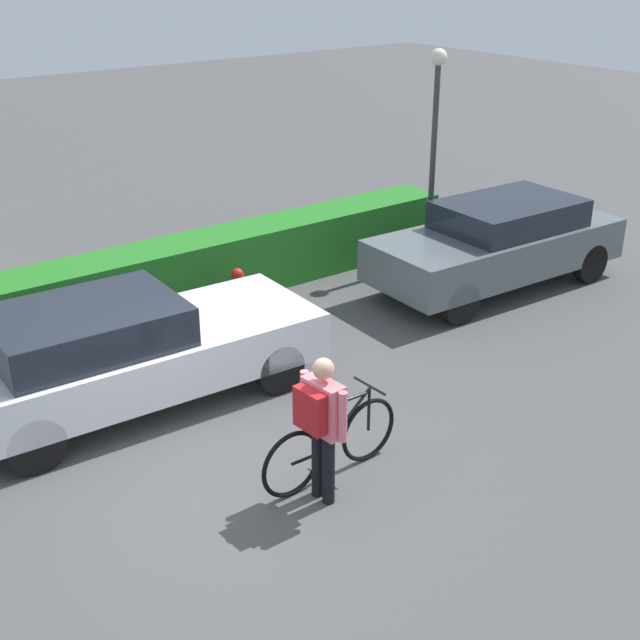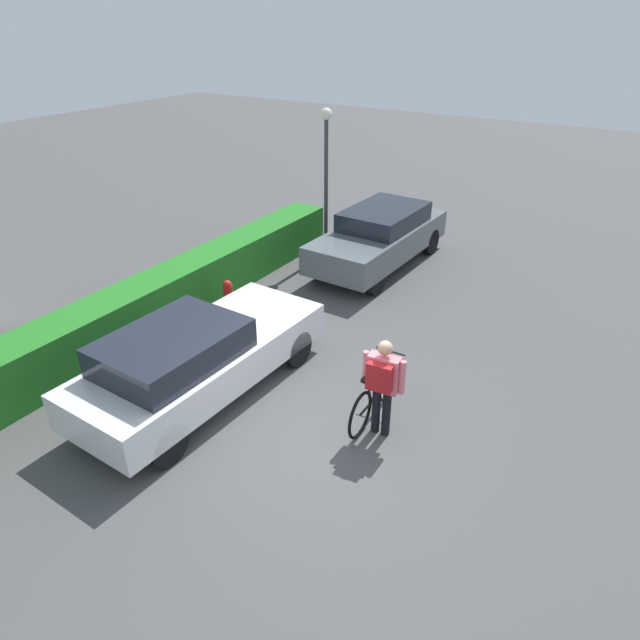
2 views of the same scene
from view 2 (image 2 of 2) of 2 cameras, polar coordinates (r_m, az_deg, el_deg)
ground_plane at (r=8.84m, az=-1.02°, el=-11.64°), size 60.00×60.00×0.00m
hedge_row at (r=11.30m, az=-21.04°, el=-0.83°), size 14.20×0.90×1.02m
parked_car_near at (r=9.45m, az=-12.35°, el=-3.73°), size 4.65×1.92×1.43m
parked_car_far at (r=14.35m, az=6.03°, el=8.44°), size 4.46×1.89×1.45m
bicycle at (r=9.01m, az=5.57°, el=-7.52°), size 1.82×0.50×0.98m
person_rider at (r=8.34m, az=6.31°, el=-6.07°), size 0.37×0.66×1.63m
street_lamp at (r=14.46m, az=0.62°, el=15.63°), size 0.28×0.28×3.71m
fire_hydrant at (r=12.06m, az=-9.20°, el=2.24°), size 0.20×0.20×0.81m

